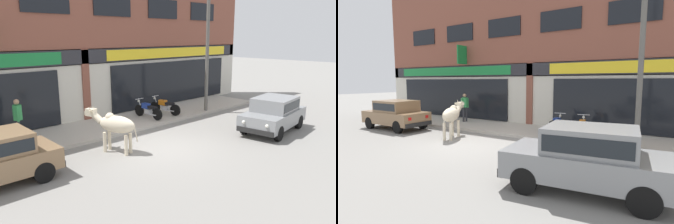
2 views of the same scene
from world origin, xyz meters
TOP-DOWN VIEW (x-y plane):
  - ground_plane at (0.00, 0.00)m, footprint 90.00×90.00m
  - sidewalk at (0.00, 3.69)m, footprint 19.00×2.98m
  - shop_building at (-0.00, 5.44)m, footprint 23.00×1.40m
  - cow at (-1.46, 0.78)m, footprint 1.09×2.04m
  - car_0 at (4.93, -1.70)m, footprint 3.74×2.00m
  - motorcycle_0 at (2.21, 3.35)m, footprint 0.52×1.81m
  - motorcycle_1 at (3.36, 3.39)m, footprint 0.59×1.80m
  - pedestrian at (-3.56, 3.99)m, footprint 0.32×0.48m
  - utility_pole at (5.50, 2.50)m, footprint 0.18×0.18m

SIDE VIEW (x-z plane):
  - ground_plane at x=0.00m, z-range 0.00..0.00m
  - sidewalk at x=0.00m, z-range 0.00..0.12m
  - motorcycle_0 at x=2.21m, z-range 0.07..0.94m
  - motorcycle_1 at x=3.36m, z-range 0.07..0.94m
  - car_0 at x=4.93m, z-range 0.08..1.54m
  - cow at x=-1.46m, z-range 0.20..1.81m
  - pedestrian at x=-3.56m, z-range 0.31..1.91m
  - utility_pole at x=5.50m, z-range 0.12..6.38m
  - shop_building at x=0.00m, z-range -0.22..8.75m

